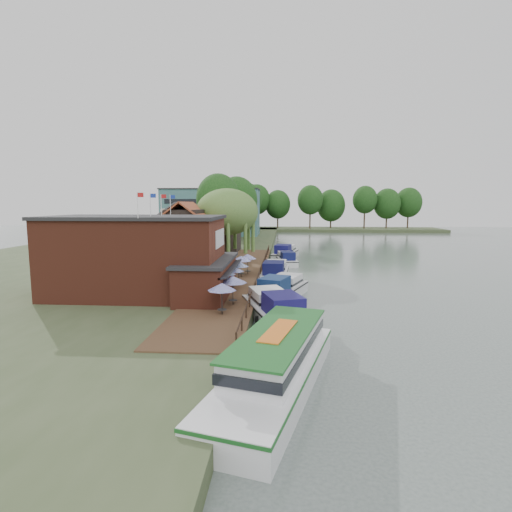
{
  "coord_description": "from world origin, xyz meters",
  "views": [
    {
      "loc": [
        -2.59,
        -36.01,
        9.33
      ],
      "look_at": [
        -6.0,
        12.0,
        3.0
      ],
      "focal_mm": 28.0,
      "sensor_mm": 36.0,
      "label": 1
    }
  ],
  "objects": [
    {
      "name": "cottage_a",
      "position": [
        -15.0,
        14.0,
        5.25
      ],
      "size": [
        8.6,
        7.6,
        8.5
      ],
      "primitive_type": null,
      "color": "black",
      "rests_on": "land_bank"
    },
    {
      "name": "hotel_block",
      "position": [
        -22.0,
        70.0,
        7.15
      ],
      "size": [
        25.4,
        12.4,
        12.3
      ],
      "primitive_type": null,
      "color": "#38666B",
      "rests_on": "land_bank"
    },
    {
      "name": "tour_boat",
      "position": [
        -3.01,
        -16.89,
        1.47
      ],
      "size": [
        7.13,
        13.99,
        2.94
      ],
      "primitive_type": null,
      "rotation": [
        0.0,
        0.0,
        -0.26
      ],
      "color": "silver",
      "rests_on": "ground"
    },
    {
      "name": "cruiser_2",
      "position": [
        -3.69,
        12.26,
        1.28
      ],
      "size": [
        3.97,
        10.64,
        2.56
      ],
      "primitive_type": null,
      "rotation": [
        0.0,
        0.0,
        -0.06
      ],
      "color": "silver",
      "rests_on": "ground"
    },
    {
      "name": "quay_deck",
      "position": [
        -8.0,
        10.0,
        1.05
      ],
      "size": [
        6.0,
        50.0,
        0.1
      ],
      "primitive_type": "cube",
      "color": "#47301E",
      "rests_on": "land_bank"
    },
    {
      "name": "cottage_c",
      "position": [
        -14.0,
        33.0,
        5.25
      ],
      "size": [
        7.6,
        7.6,
        8.5
      ],
      "primitive_type": null,
      "color": "black",
      "rests_on": "land_bank"
    },
    {
      "name": "willow",
      "position": [
        -10.5,
        19.0,
        6.21
      ],
      "size": [
        8.6,
        8.6,
        10.43
      ],
      "primitive_type": null,
      "color": "#476B2D",
      "rests_on": "land_bank"
    },
    {
      "name": "quay_rail",
      "position": [
        -5.3,
        10.5,
        1.5
      ],
      "size": [
        0.2,
        49.0,
        1.0
      ],
      "primitive_type": null,
      "color": "black",
      "rests_on": "land_bank"
    },
    {
      "name": "pub",
      "position": [
        -14.0,
        -1.0,
        4.65
      ],
      "size": [
        20.0,
        11.0,
        7.3
      ],
      "primitive_type": null,
      "color": "maroon",
      "rests_on": "land_bank"
    },
    {
      "name": "umbrella_4",
      "position": [
        -7.23,
        4.19,
        2.29
      ],
      "size": [
        2.11,
        2.11,
        2.38
      ],
      "primitive_type": null,
      "color": "navy",
      "rests_on": "quay_deck"
    },
    {
      "name": "umbrella_3",
      "position": [
        -7.6,
        1.24,
        2.29
      ],
      "size": [
        2.44,
        2.44,
        2.38
      ],
      "primitive_type": null,
      "color": "navy",
      "rests_on": "quay_deck"
    },
    {
      "name": "cruiser_4",
      "position": [
        -2.37,
        32.0,
        1.27
      ],
      "size": [
        5.39,
        10.89,
        2.55
      ],
      "primitive_type": null,
      "rotation": [
        0.0,
        0.0,
        -0.2
      ],
      "color": "silver",
      "rests_on": "ground"
    },
    {
      "name": "bank_tree_1",
      "position": [
        -12.88,
        49.94,
        8.07
      ],
      "size": [
        8.99,
        8.99,
        14.14
      ],
      "primitive_type": null,
      "color": "#143811",
      "rests_on": "land_bank"
    },
    {
      "name": "umbrella_5",
      "position": [
        -7.42,
        8.22,
        2.29
      ],
      "size": [
        2.38,
        2.38,
        2.38
      ],
      "primitive_type": null,
      "color": "navy",
      "rests_on": "quay_deck"
    },
    {
      "name": "cruiser_0",
      "position": [
        -3.31,
        -5.22,
        1.34
      ],
      "size": [
        6.83,
        11.44,
        2.68
      ],
      "primitive_type": null,
      "rotation": [
        0.0,
        0.0,
        0.33
      ],
      "color": "white",
      "rests_on": "ground"
    },
    {
      "name": "swan",
      "position": [
        -3.3,
        -12.2,
        0.22
      ],
      "size": [
        0.44,
        0.44,
        0.44
      ],
      "primitive_type": "sphere",
      "color": "white",
      "rests_on": "ground"
    },
    {
      "name": "umbrella_2",
      "position": [
        -7.94,
        -0.55,
        2.29
      ],
      "size": [
        1.99,
        1.99,
        2.38
      ],
      "primitive_type": null,
      "color": "navy",
      "rests_on": "quay_deck"
    },
    {
      "name": "land_bank",
      "position": [
        -30.0,
        35.0,
        0.5
      ],
      "size": [
        50.0,
        140.0,
        1.0
      ],
      "primitive_type": "cube",
      "color": "#384728",
      "rests_on": "ground"
    },
    {
      "name": "bank_tree_3",
      "position": [
        -12.95,
        78.22,
        8.07
      ],
      "size": [
        7.88,
        7.88,
        14.14
      ],
      "primitive_type": null,
      "color": "#143811",
      "rests_on": "land_bank"
    },
    {
      "name": "cruiser_1",
      "position": [
        -2.83,
        2.65,
        1.24
      ],
      "size": [
        6.51,
        10.71,
        2.48
      ],
      "primitive_type": null,
      "rotation": [
        0.0,
        0.0,
        -0.34
      ],
      "color": "silver",
      "rests_on": "ground"
    },
    {
      "name": "umbrella_6",
      "position": [
        -6.84,
        10.08,
        2.29
      ],
      "size": [
        2.07,
        2.07,
        2.38
      ],
      "primitive_type": null,
      "color": "navy",
      "rests_on": "quay_deck"
    },
    {
      "name": "ground",
      "position": [
        0.0,
        0.0,
        0.0
      ],
      "size": [
        260.0,
        260.0,
        0.0
      ],
      "primitive_type": "plane",
      "color": "#4D5954",
      "rests_on": "ground"
    },
    {
      "name": "cruiser_3",
      "position": [
        -2.25,
        25.27,
        1.07
      ],
      "size": [
        4.18,
        9.3,
        2.14
      ],
      "primitive_type": null,
      "rotation": [
        0.0,
        0.0,
        0.15
      ],
      "color": "silver",
      "rests_on": "ground"
    },
    {
      "name": "umbrella_0",
      "position": [
        -7.18,
        -7.21,
        2.29
      ],
      "size": [
        2.18,
        2.18,
        2.38
      ],
      "primitive_type": null,
      "color": "navy",
      "rests_on": "quay_deck"
    },
    {
      "name": "cottage_b",
      "position": [
        -18.0,
        24.0,
        5.25
      ],
      "size": [
        9.6,
        8.6,
        8.5
      ],
      "primitive_type": null,
      "color": "beige",
      "rests_on": "land_bank"
    },
    {
      "name": "bank_tree_0",
      "position": [
        -15.42,
        41.36,
        8.07
      ],
      "size": [
        8.57,
        8.57,
        14.14
      ],
      "primitive_type": null,
      "color": "#143811",
      "rests_on": "land_bank"
    },
    {
      "name": "bank_tree_2",
      "position": [
        -14.61,
        57.25,
        7.0
      ],
      "size": [
        6.45,
        6.45,
        12.0
      ],
      "primitive_type": null,
      "color": "#143811",
      "rests_on": "land_bank"
    },
    {
      "name": "bank_tree_5",
      "position": [
        -18.94,
        93.13,
        7.54
      ],
      "size": [
        8.19,
        8.19,
        13.08
      ],
      "primitive_type": null,
      "color": "#143811",
      "rests_on": "land_bank"
    },
    {
      "name": "bank_tree_4",
      "position": [
        -18.05,
        86.44,
        7.0
      ],
      "size": [
        6.15,
        6.15,
        11.99
      ],
      "primitive_type": null,
      "color": "#143811",
      "rests_on": "land_bank"
    },
    {
      "name": "umbrella_1",
      "position": [
        -6.74,
        -4.26,
        2.29
      ],
      "size": [
        2.36,
        2.36,
        2.38
      ],
      "primitive_type": null,
      "color": "navy",
      "rests_on": "quay_deck"
    }
  ]
}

